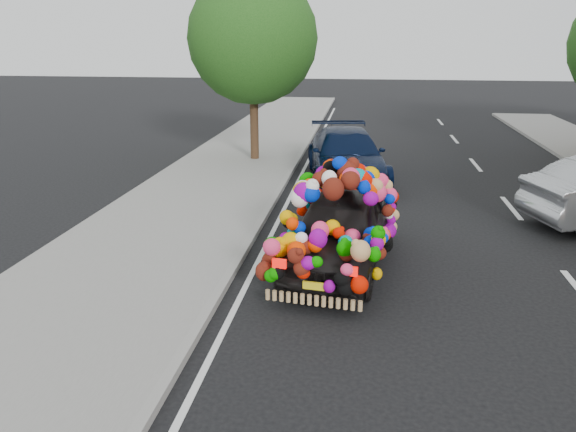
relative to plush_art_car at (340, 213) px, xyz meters
name	(u,v)px	position (x,y,z in m)	size (l,w,h in m)	color
ground	(364,282)	(0.49, -0.70, -1.02)	(100.00, 100.00, 0.00)	black
sidewalk	(128,266)	(-3.81, -0.70, -0.96)	(4.00, 60.00, 0.12)	gray
kerb	(232,271)	(-1.86, -0.70, -0.95)	(0.15, 60.00, 0.13)	gray
tree_near_sidewalk	(253,39)	(-3.31, 8.80, 3.00)	(4.20, 4.20, 6.13)	#332114
plush_art_car	(340,213)	(0.00, 0.00, 0.00)	(2.51, 4.41, 2.01)	black
navy_sedan	(346,156)	(-0.13, 6.54, -0.28)	(2.08, 5.11, 1.48)	black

